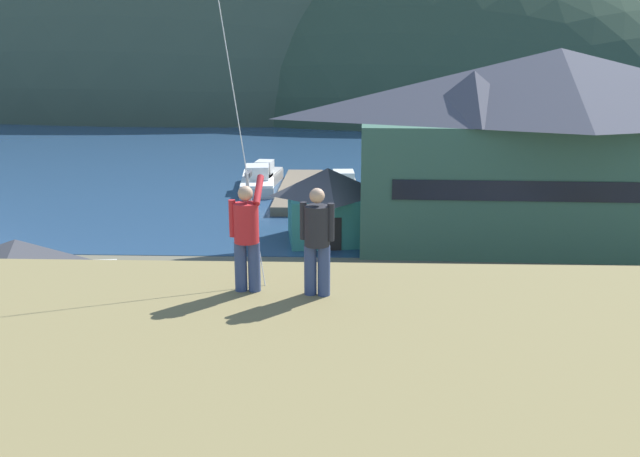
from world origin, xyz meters
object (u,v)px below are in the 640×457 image
storage_shed_near_lot (22,301)px  storage_shed_waterside (328,203)px  parked_car_front_row_red (240,329)px  person_kite_flyer (247,234)px  wharf_dock (300,190)px  parked_car_mid_row_near (605,316)px  moored_boat_outer_mooring (343,188)px  parked_car_corner_spot (303,386)px  harbor_lodge (554,142)px  moored_boat_inner_slip (266,176)px  parked_car_mid_row_far (454,382)px  parking_light_pole (249,228)px  person_companion (317,238)px  moored_boat_wharfside (258,181)px  parked_car_lone_by_shed (397,317)px

storage_shed_near_lot → storage_shed_waterside: (10.58, 17.44, -0.16)m
parked_car_front_row_red → person_kite_flyer: (2.30, -12.98, 7.26)m
wharf_dock → parked_car_mid_row_near: (13.98, -28.25, 0.71)m
moored_boat_outer_mooring → parked_car_corner_spot: moored_boat_outer_mooring is taller
harbor_lodge → storage_shed_waterside: 13.84m
wharf_dock → moored_boat_inner_slip: 5.39m
parked_car_mid_row_far → moored_boat_outer_mooring: bearing=96.2°
storage_shed_near_lot → parking_light_pole: parking_light_pole is taller
harbor_lodge → moored_boat_inner_slip: bearing=137.2°
wharf_dock → parked_car_front_row_red: size_ratio=3.69×
moored_boat_outer_mooring → moored_boat_inner_slip: (-6.82, 5.03, -0.00)m
parking_light_pole → parked_car_mid_row_near: bearing=-13.1°
parked_car_corner_spot → parking_light_pole: size_ratio=0.71×
storage_shed_waterside → person_kite_flyer: person_kite_flyer is taller
parked_car_mid_row_near → parked_car_mid_row_far: (-6.87, -5.77, 0.00)m
parked_car_front_row_red → parking_light_pole: (-0.34, 5.24, 2.56)m
parked_car_corner_spot → person_companion: person_companion is taller
harbor_lodge → person_companion: 32.35m
parked_car_corner_spot → person_kite_flyer: 11.26m
wharf_dock → moored_boat_outer_mooring: size_ratio=2.14×
storage_shed_waterside → wharf_dock: bearing=100.7°
storage_shed_near_lot → moored_boat_outer_mooring: bearing=69.3°
storage_shed_waterside → parked_car_front_row_red: (-2.89, -16.35, -1.27)m
parked_car_corner_spot → parked_car_front_row_red: bearing=121.0°
moored_boat_inner_slip → moored_boat_wharfside: bearing=-99.6°
moored_boat_inner_slip → parking_light_pole: (2.68, -29.10, 2.91)m
storage_shed_near_lot → person_companion: size_ratio=4.05×
storage_shed_waterside → moored_boat_outer_mooring: storage_shed_waterside is taller
parked_car_corner_spot → parked_car_mid_row_far: (4.75, 0.47, 0.00)m
parked_car_mid_row_far → parked_car_mid_row_near: bearing=40.0°
wharf_dock → parked_car_front_row_red: (-0.28, -30.10, 0.71)m
moored_boat_inner_slip → parked_car_front_row_red: size_ratio=1.46×
storage_shed_waterside → parked_car_mid_row_near: storage_shed_waterside is taller
storage_shed_near_lot → parked_car_corner_spot: (10.33, -3.29, -1.43)m
parked_car_mid_row_near → parked_car_corner_spot: bearing=-151.8°
moored_boat_outer_mooring → parked_car_mid_row_near: moored_boat_outer_mooring is taller
harbor_lodge → parked_car_mid_row_near: size_ratio=5.57×
parked_car_corner_spot → parked_car_lone_by_shed: bearing=60.0°
storage_shed_waterside → parked_car_mid_row_far: 20.79m
parked_car_corner_spot → moored_boat_inner_slip: bearing=98.3°
moored_boat_wharfside → moored_boat_outer_mooring: 7.69m
wharf_dock → parked_car_lone_by_shed: 29.24m
moored_boat_wharfside → moored_boat_inner_slip: (0.40, 2.39, -0.00)m
storage_shed_waterside → parking_light_pole: bearing=-106.2°
wharf_dock → person_companion: 44.08m
parked_car_front_row_red → parked_car_lone_by_shed: 6.18m
storage_shed_waterside → person_kite_flyer: (-0.58, -29.33, 5.99)m
parked_car_mid_row_far → person_kite_flyer: bearing=-119.3°
parked_car_front_row_red → parked_car_mid_row_far: same height
storage_shed_waterside → person_companion: (0.55, -29.48, 5.97)m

